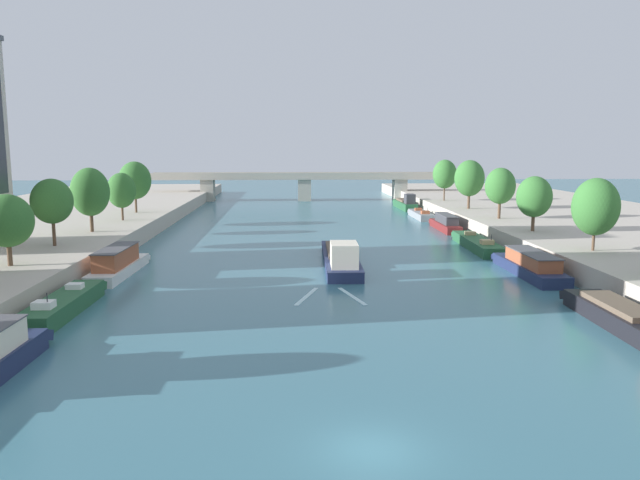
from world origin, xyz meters
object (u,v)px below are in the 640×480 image
moored_boat_right_midway (445,223)px  tree_right_end_of_row (500,186)px  moored_boat_left_upstream (118,263)px  tree_left_distant (135,180)px  tree_left_second (90,192)px  tree_right_distant (534,197)px  bridge_far (304,182)px  moored_boat_right_upstream (421,215)px  moored_boat_right_end (476,243)px  tree_right_nearest (596,207)px  moored_boat_right_gap_after (530,265)px  moored_boat_right_second (405,204)px  tree_left_end_of_row (121,190)px  moored_boat_right_lone (634,320)px  barge_midriver (341,257)px  tree_left_by_lamp (7,221)px  tree_right_by_lamp (469,178)px  tree_right_third (445,174)px  moored_boat_left_lone (64,304)px  tree_left_midway (52,201)px

moored_boat_right_midway → tree_right_end_of_row: (6.19, -4.38, 5.58)m
moored_boat_left_upstream → tree_left_distant: bearing=101.0°
tree_left_second → tree_right_distant: bearing=-2.2°
bridge_far → moored_boat_right_upstream: bearing=-61.7°
moored_boat_left_upstream → moored_boat_right_midway: moored_boat_left_upstream is taller
moored_boat_right_end → moored_boat_right_upstream: 30.98m
tree_right_nearest → moored_boat_left_upstream: bearing=178.4°
moored_boat_right_gap_after → moored_boat_left_upstream: bearing=177.1°
moored_boat_right_gap_after → moored_boat_right_second: size_ratio=0.99×
tree_left_end_of_row → moored_boat_right_lone: bearing=-46.0°
moored_boat_right_gap_after → tree_right_nearest: (6.23, 0.71, 5.31)m
moored_boat_right_second → tree_right_distant: 48.10m
moored_boat_right_end → tree_left_end_of_row: tree_left_end_of_row is taller
tree_left_second → tree_right_nearest: (51.01, -15.39, -0.43)m
barge_midriver → moored_boat_right_upstream: size_ratio=1.68×
moored_boat_right_gap_after → tree_left_by_lamp: 45.48m
moored_boat_right_midway → tree_right_end_of_row: 9.41m
moored_boat_right_lone → tree_right_by_lamp: 59.08m
tree_left_distant → tree_right_distant: bearing=-24.2°
tree_right_end_of_row → tree_right_nearest: bearing=-89.9°
moored_boat_right_lone → tree_right_distant: tree_right_distant is taller
moored_boat_right_lone → tree_right_third: bearing=85.3°
tree_left_end_of_row → moored_boat_right_upstream: bearing=23.3°
tree_right_distant → tree_left_end_of_row: bearing=165.3°
tree_right_nearest → tree_left_distant: bearing=144.7°
moored_boat_left_upstream → tree_left_distant: (-6.79, 34.98, 5.77)m
barge_midriver → tree_left_second: 30.28m
moored_boat_left_lone → moored_boat_right_second: 82.37m
tree_left_end_of_row → tree_left_distant: (-0.57, 9.63, 0.80)m
tree_left_midway → tree_left_second: (0.50, 10.01, 0.18)m
tree_left_by_lamp → tree_left_midway: 10.37m
tree_right_by_lamp → barge_midriver: bearing=-123.3°
moored_boat_right_end → tree_right_by_lamp: (6.25, 25.06, 6.28)m
tree_right_by_lamp → bridge_far: tree_right_by_lamp is taller
tree_left_by_lamp → tree_right_end_of_row: tree_right_end_of_row is taller
barge_midriver → tree_left_second: (-27.67, 10.87, 5.78)m
moored_boat_right_gap_after → tree_right_nearest: bearing=6.5°
moored_boat_right_gap_after → tree_left_end_of_row: tree_left_end_of_row is taller
tree_right_distant → tree_right_by_lamp: 26.11m
moored_boat_right_midway → tree_left_second: 47.58m
moored_boat_right_midway → tree_right_third: size_ratio=1.62×
tree_left_distant → barge_midriver: bearing=-48.8°
moored_boat_left_upstream → tree_left_distant: 36.10m
moored_boat_right_end → moored_boat_right_midway: 15.97m
moored_boat_right_gap_after → tree_left_end_of_row: size_ratio=2.16×
moored_boat_right_midway → tree_left_second: size_ratio=1.62×
tree_right_end_of_row → bridge_far: 59.60m
moored_boat_left_lone → moored_boat_right_gap_after: bearing=16.5°
tree_left_distant → bridge_far: 51.01m
moored_boat_left_lone → moored_boat_right_end: (37.92, 26.57, -0.05)m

